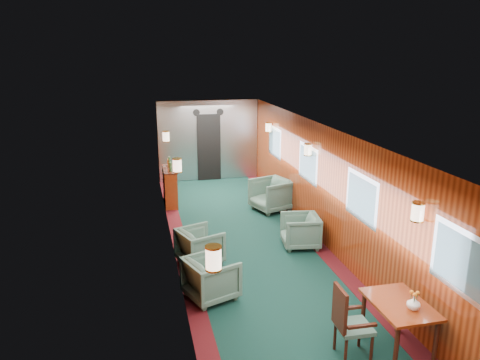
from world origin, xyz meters
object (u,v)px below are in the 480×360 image
(armchair_right_near, at_px, (300,231))
(armchair_right_far, at_px, (271,195))
(side_chair, at_px, (348,320))
(armchair_left_near, at_px, (211,278))
(credenza, at_px, (170,186))
(dining_table, at_px, (399,311))
(armchair_left_far, at_px, (200,246))

(armchair_right_near, bearing_deg, armchair_right_far, -173.20)
(side_chair, xyz_separation_m, armchair_left_near, (-1.45, 1.85, -0.19))
(armchair_right_near, height_order, armchair_right_far, armchair_right_far)
(side_chair, distance_m, armchair_right_near, 3.52)
(credenza, bearing_deg, armchair_right_near, -54.44)
(dining_table, height_order, armchair_right_near, dining_table)
(dining_table, height_order, armchair_right_far, armchair_right_far)
(armchair_left_far, relative_size, armchair_right_far, 0.85)
(credenza, relative_size, armchair_right_far, 1.41)
(side_chair, xyz_separation_m, armchair_right_near, (0.61, 3.46, -0.20))
(armchair_left_far, bearing_deg, side_chair, -176.02)
(credenza, bearing_deg, dining_table, -70.53)
(dining_table, distance_m, credenza, 7.19)
(side_chair, xyz_separation_m, credenza, (-1.72, 6.72, -0.05))
(side_chair, relative_size, armchair_left_far, 1.34)
(dining_table, xyz_separation_m, armchair_right_near, (-0.06, 3.52, -0.27))
(armchair_left_near, bearing_deg, side_chair, -162.75)
(armchair_left_far, height_order, armchair_right_near, armchair_left_far)
(credenza, relative_size, armchair_left_near, 1.62)
(side_chair, height_order, credenza, credenza)
(armchair_right_far, bearing_deg, credenza, -131.87)
(side_chair, relative_size, armchair_right_far, 1.14)
(armchair_right_near, bearing_deg, credenza, -136.44)
(armchair_left_far, xyz_separation_m, armchair_right_far, (2.10, 2.57, 0.06))
(dining_table, relative_size, armchair_right_far, 1.12)
(side_chair, bearing_deg, armchair_right_far, 84.75)
(credenza, bearing_deg, side_chair, -75.65)
(armchair_left_near, relative_size, armchair_right_near, 1.03)
(armchair_left_far, relative_size, armchair_right_near, 1.01)
(armchair_right_far, bearing_deg, side_chair, -25.50)
(side_chair, bearing_deg, armchair_right_near, 81.30)
(credenza, bearing_deg, armchair_left_far, -85.64)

